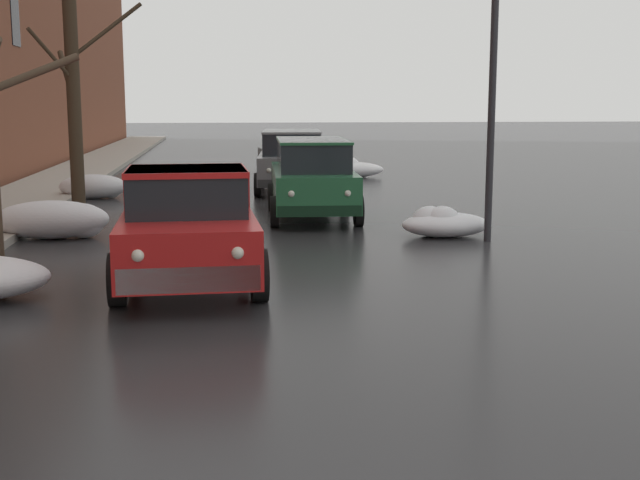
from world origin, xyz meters
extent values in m
cube|color=#A8A399|center=(-5.79, 18.00, 0.08)|extent=(2.57, 80.00, 0.16)
cube|color=black|center=(-7.29, 26.63, 5.28)|extent=(0.08, 1.10, 1.60)
ellipsoid|color=white|center=(-3.89, 13.95, 0.38)|extent=(2.25, 1.04, 0.76)
ellipsoid|color=white|center=(-3.27, 13.95, 0.35)|extent=(0.83, 0.69, 0.69)
ellipsoid|color=white|center=(3.91, 13.30, 0.24)|extent=(1.78, 1.09, 0.48)
ellipsoid|color=white|center=(3.59, 13.38, 0.31)|extent=(0.73, 0.61, 0.61)
ellipsoid|color=white|center=(3.82, 13.27, 0.31)|extent=(0.75, 0.62, 0.62)
ellipsoid|color=white|center=(3.85, 26.27, 0.28)|extent=(2.59, 0.91, 0.56)
ellipsoid|color=white|center=(3.87, 26.34, 0.37)|extent=(0.89, 0.74, 0.74)
ellipsoid|color=white|center=(4.42, 26.34, 0.24)|extent=(0.57, 0.48, 0.48)
ellipsoid|color=white|center=(-4.09, 20.80, 0.34)|extent=(1.86, 0.94, 0.68)
ellipsoid|color=white|center=(-4.27, 20.73, 0.25)|extent=(0.61, 0.51, 0.51)
ellipsoid|color=white|center=(-3.63, 20.83, 0.23)|extent=(0.56, 0.46, 0.46)
cylinder|color=#4C3D2D|center=(-3.52, 11.17, 3.10)|extent=(1.48, 0.69, 0.72)
cylinder|color=#382B1E|center=(-4.21, 19.09, 2.92)|extent=(0.35, 0.35, 5.84)
cylinder|color=#382B1E|center=(-4.51, 19.93, 3.34)|extent=(0.75, 1.81, 1.37)
cylinder|color=#382B1E|center=(-3.36, 19.30, 4.44)|extent=(1.79, 0.54, 1.45)
cylinder|color=#382B1E|center=(-4.62, 18.58, 3.79)|extent=(0.92, 1.13, 1.25)
cube|color=red|center=(-1.05, 9.78, 0.74)|extent=(2.04, 5.13, 0.76)
cube|color=black|center=(-1.02, 9.07, 1.44)|extent=(1.68, 1.68, 0.64)
cube|color=red|center=(-1.02, 9.07, 1.72)|extent=(1.72, 1.73, 0.08)
cube|color=red|center=(-0.22, 10.82, 1.34)|extent=(0.19, 2.43, 0.44)
cube|color=red|center=(-1.96, 10.75, 1.34)|extent=(0.19, 2.43, 0.44)
cube|color=red|center=(-1.14, 12.26, 1.34)|extent=(1.74, 0.17, 0.44)
cube|color=#B7B7BC|center=(-0.95, 7.30, 0.54)|extent=(1.75, 0.19, 0.32)
sphere|color=white|center=(-0.35, 7.29, 0.86)|extent=(0.16, 0.16, 0.16)
sphere|color=white|center=(-1.55, 7.24, 0.86)|extent=(0.16, 0.16, 0.16)
cylinder|color=black|center=(-0.05, 8.29, 0.36)|extent=(0.25, 0.73, 0.72)
cylinder|color=black|center=(-1.93, 8.22, 0.36)|extent=(0.25, 0.73, 0.72)
cylinder|color=black|center=(-0.17, 11.33, 0.36)|extent=(0.25, 0.73, 0.72)
cylinder|color=black|center=(-2.05, 11.26, 0.36)|extent=(0.25, 0.73, 0.72)
cube|color=#1E5633|center=(1.54, 16.31, 0.74)|extent=(1.96, 4.65, 0.80)
cube|color=black|center=(1.54, 16.35, 1.48)|extent=(1.65, 3.27, 0.68)
cube|color=#1E5633|center=(1.54, 16.35, 1.79)|extent=(1.69, 3.33, 0.06)
cube|color=black|center=(1.45, 14.07, 0.46)|extent=(1.75, 0.19, 0.22)
cube|color=black|center=(1.62, 18.55, 0.46)|extent=(1.75, 0.19, 0.22)
cylinder|color=black|center=(2.39, 14.85, 0.34)|extent=(0.21, 0.69, 0.68)
cylinder|color=black|center=(0.57, 14.92, 0.34)|extent=(0.21, 0.69, 0.68)
cylinder|color=black|center=(2.50, 17.69, 0.34)|extent=(0.21, 0.69, 0.68)
cylinder|color=black|center=(0.68, 17.77, 0.34)|extent=(0.21, 0.69, 0.68)
sphere|color=silver|center=(2.02, 14.01, 0.82)|extent=(0.14, 0.14, 0.14)
sphere|color=silver|center=(0.87, 14.06, 0.82)|extent=(0.14, 0.14, 0.14)
cube|color=slate|center=(1.54, 21.97, 0.74)|extent=(2.28, 4.55, 0.80)
cube|color=black|center=(1.54, 22.01, 1.48)|extent=(1.90, 3.21, 0.68)
cube|color=slate|center=(1.54, 22.01, 1.79)|extent=(1.94, 3.28, 0.06)
cube|color=#303032|center=(1.35, 19.83, 0.46)|extent=(1.87, 0.28, 0.22)
cube|color=#303032|center=(1.73, 24.11, 0.46)|extent=(1.87, 0.28, 0.22)
cylinder|color=black|center=(2.39, 20.53, 0.34)|extent=(0.24, 0.69, 0.68)
cylinder|color=black|center=(0.45, 20.69, 0.34)|extent=(0.24, 0.69, 0.68)
cylinder|color=black|center=(2.63, 23.25, 0.34)|extent=(0.24, 0.69, 0.68)
cylinder|color=black|center=(0.69, 23.41, 0.34)|extent=(0.24, 0.69, 0.68)
sphere|color=silver|center=(1.97, 19.74, 0.82)|extent=(0.14, 0.14, 0.14)
sphere|color=silver|center=(0.73, 19.85, 0.82)|extent=(0.14, 0.14, 0.14)
cube|color=black|center=(1.93, 27.57, 0.60)|extent=(2.16, 4.49, 0.60)
cube|color=black|center=(1.91, 27.79, 1.16)|extent=(1.72, 2.39, 0.52)
cube|color=black|center=(1.91, 27.79, 1.39)|extent=(1.76, 2.44, 0.06)
cube|color=black|center=(2.13, 25.46, 0.42)|extent=(1.74, 0.28, 0.22)
cube|color=black|center=(1.74, 29.68, 0.42)|extent=(1.74, 0.28, 0.22)
cylinder|color=black|center=(2.96, 26.31, 0.30)|extent=(0.23, 0.61, 0.60)
cylinder|color=black|center=(1.15, 26.15, 0.30)|extent=(0.23, 0.61, 0.60)
cylinder|color=black|center=(2.71, 28.99, 0.30)|extent=(0.23, 0.61, 0.60)
cylinder|color=black|center=(0.91, 28.83, 0.30)|extent=(0.23, 0.61, 0.60)
sphere|color=silver|center=(2.70, 25.48, 0.68)|extent=(0.14, 0.14, 0.14)
sphere|color=silver|center=(1.56, 25.38, 0.68)|extent=(0.14, 0.14, 0.14)
cylinder|color=#28282D|center=(4.57, 12.68, 2.75)|extent=(0.14, 0.14, 5.50)
camera|label=1|loc=(-0.51, -2.77, 2.70)|focal=46.72mm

